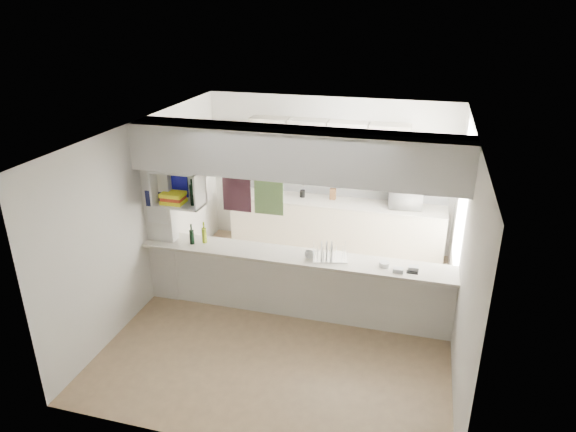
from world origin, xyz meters
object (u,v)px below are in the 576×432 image
(microwave, at_px, (405,199))
(bowl, at_px, (404,188))
(dish_rack, at_px, (330,251))
(wine_bottles, at_px, (198,236))

(microwave, relative_size, bowl, 2.26)
(bowl, bearing_deg, dish_rack, -110.99)
(bowl, distance_m, dish_rack, 2.24)
(microwave, distance_m, wine_bottles, 3.42)
(bowl, relative_size, wine_bottles, 0.76)
(dish_rack, bearing_deg, wine_bottles, 167.48)
(microwave, bearing_deg, bowl, -4.26)
(microwave, height_order, dish_rack, microwave)
(dish_rack, distance_m, wine_bottles, 1.83)
(microwave, distance_m, dish_rack, 2.25)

